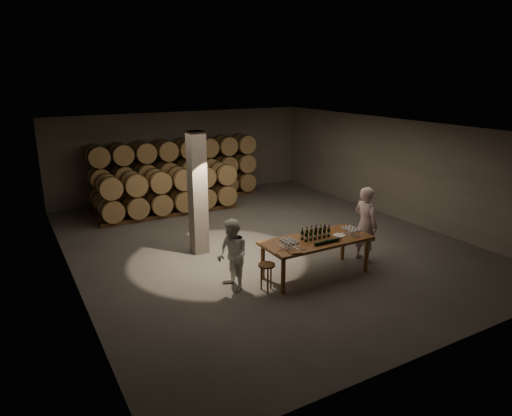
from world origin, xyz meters
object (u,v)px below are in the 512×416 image
bottle_cluster (316,234)px  stool (267,269)px  tasting_table (316,243)px  person_woman (232,255)px  person_man (365,224)px  notebook_near (295,252)px  plate (339,235)px

bottle_cluster → stool: size_ratio=1.17×
tasting_table → person_woman: 2.04m
stool → person_woman: person_woman is taller
tasting_table → person_man: size_ratio=1.36×
bottle_cluster → person_woman: person_woman is taller
notebook_near → person_man: bearing=27.0°
tasting_table → notebook_near: 1.00m
bottle_cluster → stool: (-1.43, -0.19, -0.50)m
stool → person_man: (3.02, 0.24, 0.45)m
person_man → person_woman: bearing=81.4°
notebook_near → person_woman: size_ratio=0.17×
plate → person_woman: size_ratio=0.18×
stool → person_man: bearing=4.6°
bottle_cluster → person_man: 1.59m
notebook_near → person_man: person_man is taller
stool → plate: bearing=1.1°
notebook_near → person_woman: (-1.12, 0.74, -0.12)m
plate → person_woman: 2.66m
tasting_table → notebook_near: notebook_near is taller
plate → tasting_table: bearing=172.9°
notebook_near → tasting_table: bearing=40.4°
plate → notebook_near: size_ratio=1.10×
bottle_cluster → person_man: (1.59, 0.06, -0.05)m
bottle_cluster → notebook_near: size_ratio=2.71×
bottle_cluster → stool: 1.52m
tasting_table → plate: plate is taller
bottle_cluster → notebook_near: (-0.92, -0.51, -0.09)m
tasting_table → bottle_cluster: size_ratio=3.59×
stool → person_man: person_man is taller
plate → person_man: 1.02m
bottle_cluster → person_man: person_man is taller
tasting_table → person_man: person_man is taller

